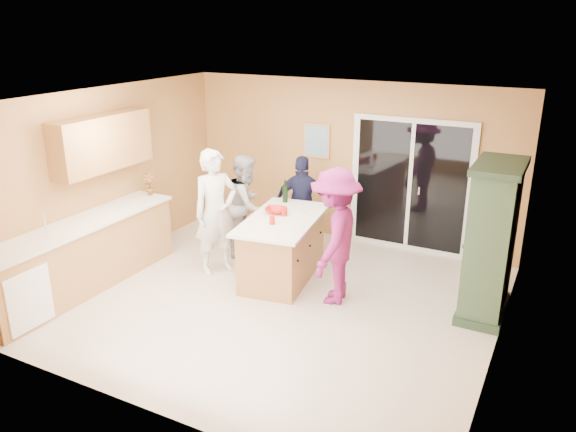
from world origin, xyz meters
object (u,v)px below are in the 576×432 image
at_px(kitchen_island, 283,250).
at_px(woman_magenta, 335,237).
at_px(woman_white, 216,212).
at_px(woman_navy, 303,204).
at_px(green_hutch, 491,243).
at_px(woman_grey, 247,205).

bearing_deg(kitchen_island, woman_magenta, -26.12).
bearing_deg(woman_white, woman_navy, -0.33).
relative_size(woman_white, woman_navy, 1.18).
xyz_separation_m(woman_navy, woman_magenta, (1.09, -1.32, 0.12)).
bearing_deg(woman_white, woman_magenta, -61.24).
bearing_deg(woman_white, green_hutch, -52.03).
xyz_separation_m(kitchen_island, woman_grey, (-0.92, 0.55, 0.37)).
distance_m(kitchen_island, woman_white, 1.09).
bearing_deg(woman_navy, woman_white, 40.08).
bearing_deg(green_hutch, woman_navy, 164.81).
relative_size(green_hutch, woman_grey, 1.23).
xyz_separation_m(green_hutch, woman_white, (-3.65, -0.48, -0.04)).
xyz_separation_m(green_hutch, woman_magenta, (-1.80, -0.53, -0.06)).
relative_size(woman_white, woman_grey, 1.15).
distance_m(woman_navy, woman_magenta, 1.72).
bearing_deg(green_hutch, woman_magenta, -163.46).
bearing_deg(kitchen_island, woman_grey, 140.56).
distance_m(green_hutch, woman_grey, 3.64).
bearing_deg(woman_navy, woman_magenta, 110.55).
bearing_deg(woman_navy, kitchen_island, 81.35).
distance_m(kitchen_island, woman_grey, 1.13).
distance_m(woman_white, woman_navy, 1.48).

